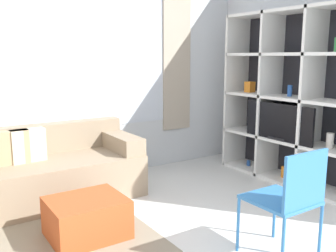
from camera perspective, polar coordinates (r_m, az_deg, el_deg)
wall_back at (r=4.59m, az=-14.81°, el=8.29°), size 6.03×0.11×2.70m
wall_right at (r=4.82m, az=21.23°, el=7.94°), size 0.07×4.21×2.70m
area_rug at (r=3.38m, az=-21.94°, el=-16.65°), size 2.13×1.60×0.01m
shelving_unit at (r=4.74m, az=18.28°, el=3.95°), size 0.43×1.86×2.05m
couch_main at (r=4.20m, az=-17.07°, el=-6.60°), size 1.77×0.86×0.79m
ottoman at (r=3.31m, az=-12.28°, el=-13.55°), size 0.62×0.54×0.34m
folding_chair at (r=2.91m, az=18.09°, el=-9.97°), size 0.44×0.46×0.86m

